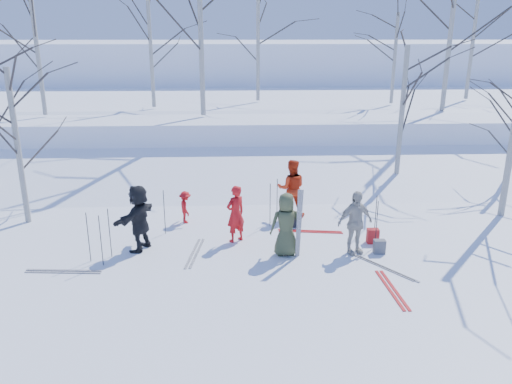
{
  "coord_description": "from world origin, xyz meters",
  "views": [
    {
      "loc": [
        -0.57,
        -12.12,
        5.61
      ],
      "look_at": [
        0.0,
        1.5,
        1.3
      ],
      "focal_mm": 35.0,
      "sensor_mm": 36.0,
      "label": 1
    }
  ],
  "objects_px": {
    "skier_red_north": "(236,214)",
    "dog": "(286,245)",
    "skier_cream_east": "(355,223)",
    "skier_grey_west": "(139,218)",
    "skier_redor_behind": "(291,188)",
    "skier_red_seated": "(185,207)",
    "backpack_grey": "(379,247)",
    "backpack_dark": "(294,220)",
    "skier_olive_center": "(286,225)",
    "backpack_red": "(373,236)"
  },
  "relations": [
    {
      "from": "skier_red_north",
      "to": "backpack_dark",
      "type": "distance_m",
      "value": 2.15
    },
    {
      "from": "dog",
      "to": "skier_redor_behind",
      "type": "bearing_deg",
      "value": -117.65
    },
    {
      "from": "skier_redor_behind",
      "to": "dog",
      "type": "xyz_separation_m",
      "value": [
        -0.45,
        -2.86,
        -0.71
      ]
    },
    {
      "from": "backpack_red",
      "to": "skier_redor_behind",
      "type": "bearing_deg",
      "value": 131.93
    },
    {
      "from": "skier_red_seated",
      "to": "skier_cream_east",
      "type": "height_order",
      "value": "skier_cream_east"
    },
    {
      "from": "dog",
      "to": "backpack_grey",
      "type": "bearing_deg",
      "value": 158.49
    },
    {
      "from": "skier_red_seated",
      "to": "skier_grey_west",
      "type": "height_order",
      "value": "skier_grey_west"
    },
    {
      "from": "skier_olive_center",
      "to": "backpack_dark",
      "type": "relative_size",
      "value": 4.27
    },
    {
      "from": "skier_grey_west",
      "to": "backpack_grey",
      "type": "xyz_separation_m",
      "value": [
        6.44,
        -0.54,
        -0.72
      ]
    },
    {
      "from": "skier_red_north",
      "to": "backpack_dark",
      "type": "height_order",
      "value": "skier_red_north"
    },
    {
      "from": "skier_cream_east",
      "to": "skier_grey_west",
      "type": "xyz_separation_m",
      "value": [
        -5.75,
        0.49,
        0.05
      ]
    },
    {
      "from": "skier_red_north",
      "to": "dog",
      "type": "xyz_separation_m",
      "value": [
        1.34,
        -0.88,
        -0.6
      ]
    },
    {
      "from": "skier_olive_center",
      "to": "skier_redor_behind",
      "type": "bearing_deg",
      "value": -102.13
    },
    {
      "from": "backpack_dark",
      "to": "skier_red_north",
      "type": "bearing_deg",
      "value": -149.64
    },
    {
      "from": "backpack_grey",
      "to": "skier_olive_center",
      "type": "bearing_deg",
      "value": 179.47
    },
    {
      "from": "skier_red_north",
      "to": "skier_redor_behind",
      "type": "bearing_deg",
      "value": -168.45
    },
    {
      "from": "backpack_red",
      "to": "backpack_grey",
      "type": "relative_size",
      "value": 1.11
    },
    {
      "from": "skier_cream_east",
      "to": "backpack_grey",
      "type": "relative_size",
      "value": 4.57
    },
    {
      "from": "backpack_red",
      "to": "skier_olive_center",
      "type": "bearing_deg",
      "value": -165.12
    },
    {
      "from": "backpack_grey",
      "to": "backpack_dark",
      "type": "distance_m",
      "value": 2.91
    },
    {
      "from": "skier_redor_behind",
      "to": "skier_grey_west",
      "type": "bearing_deg",
      "value": 33.17
    },
    {
      "from": "skier_olive_center",
      "to": "skier_grey_west",
      "type": "xyz_separation_m",
      "value": [
        -3.92,
        0.52,
        0.06
      ]
    },
    {
      "from": "skier_red_north",
      "to": "skier_olive_center",
      "type": "bearing_deg",
      "value": 107.12
    },
    {
      "from": "skier_red_seated",
      "to": "dog",
      "type": "bearing_deg",
      "value": -145.32
    },
    {
      "from": "skier_red_north",
      "to": "backpack_red",
      "type": "height_order",
      "value": "skier_red_north"
    },
    {
      "from": "backpack_red",
      "to": "dog",
      "type": "bearing_deg",
      "value": -167.1
    },
    {
      "from": "backpack_red",
      "to": "backpack_dark",
      "type": "distance_m",
      "value": 2.47
    },
    {
      "from": "skier_redor_behind",
      "to": "backpack_dark",
      "type": "xyz_separation_m",
      "value": [
        -0.01,
        -0.94,
        -0.73
      ]
    },
    {
      "from": "skier_red_north",
      "to": "skier_grey_west",
      "type": "bearing_deg",
      "value": -26.29
    },
    {
      "from": "skier_grey_west",
      "to": "backpack_grey",
      "type": "distance_m",
      "value": 6.5
    },
    {
      "from": "skier_olive_center",
      "to": "backpack_dark",
      "type": "height_order",
      "value": "skier_olive_center"
    },
    {
      "from": "skier_olive_center",
      "to": "skier_red_north",
      "type": "height_order",
      "value": "skier_olive_center"
    },
    {
      "from": "skier_redor_behind",
      "to": "backpack_dark",
      "type": "distance_m",
      "value": 1.19
    },
    {
      "from": "backpack_grey",
      "to": "skier_redor_behind",
      "type": "bearing_deg",
      "value": 124.52
    },
    {
      "from": "skier_redor_behind",
      "to": "skier_cream_east",
      "type": "xyz_separation_m",
      "value": [
        1.36,
        -2.93,
        -0.06
      ]
    },
    {
      "from": "skier_red_north",
      "to": "backpack_grey",
      "type": "xyz_separation_m",
      "value": [
        3.84,
        -1.0,
        -0.63
      ]
    },
    {
      "from": "skier_redor_behind",
      "to": "skier_red_seated",
      "type": "height_order",
      "value": "skier_redor_behind"
    },
    {
      "from": "skier_redor_behind",
      "to": "dog",
      "type": "bearing_deg",
      "value": 85.15
    },
    {
      "from": "skier_grey_west",
      "to": "skier_red_north",
      "type": "bearing_deg",
      "value": 122.56
    },
    {
      "from": "skier_olive_center",
      "to": "skier_redor_behind",
      "type": "relative_size",
      "value": 0.91
    },
    {
      "from": "backpack_dark",
      "to": "skier_red_seated",
      "type": "bearing_deg",
      "value": 171.7
    },
    {
      "from": "backpack_red",
      "to": "backpack_dark",
      "type": "bearing_deg",
      "value": 146.97
    },
    {
      "from": "skier_redor_behind",
      "to": "skier_red_seated",
      "type": "xyz_separation_m",
      "value": [
        -3.34,
        -0.46,
        -0.43
      ]
    },
    {
      "from": "skier_cream_east",
      "to": "skier_grey_west",
      "type": "relative_size",
      "value": 0.95
    },
    {
      "from": "skier_olive_center",
      "to": "dog",
      "type": "bearing_deg",
      "value": -103.88
    },
    {
      "from": "skier_redor_behind",
      "to": "skier_red_seated",
      "type": "distance_m",
      "value": 3.4
    },
    {
      "from": "skier_red_north",
      "to": "skier_red_seated",
      "type": "bearing_deg",
      "value": -80.84
    },
    {
      "from": "backpack_grey",
      "to": "skier_grey_west",
      "type": "bearing_deg",
      "value": 175.21
    },
    {
      "from": "skier_red_seated",
      "to": "skier_grey_west",
      "type": "bearing_deg",
      "value": 136.72
    },
    {
      "from": "skier_cream_east",
      "to": "skier_grey_west",
      "type": "height_order",
      "value": "skier_grey_west"
    }
  ]
}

